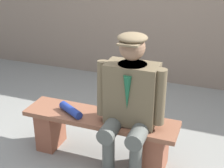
{
  "coord_description": "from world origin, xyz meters",
  "views": [
    {
      "loc": [
        -1.02,
        2.4,
        1.94
      ],
      "look_at": [
        -0.12,
        0.0,
        0.8
      ],
      "focal_mm": 50.99,
      "sensor_mm": 36.0,
      "label": 1
    }
  ],
  "objects": [
    {
      "name": "ground_plane",
      "position": [
        0.0,
        0.0,
        0.0
      ],
      "size": [
        30.0,
        30.0,
        0.0
      ],
      "primitive_type": "plane",
      "color": "gray"
    },
    {
      "name": "bench",
      "position": [
        0.0,
        0.0,
        0.28
      ],
      "size": [
        1.48,
        0.36,
        0.45
      ],
      "color": "brown",
      "rests_on": "ground"
    },
    {
      "name": "seated_man",
      "position": [
        -0.31,
        0.05,
        0.7
      ],
      "size": [
        0.62,
        0.55,
        1.29
      ],
      "color": "brown",
      "rests_on": "ground"
    },
    {
      "name": "rolled_magazine",
      "position": [
        0.28,
        0.05,
        0.49
      ],
      "size": [
        0.29,
        0.21,
        0.08
      ],
      "primitive_type": "cylinder",
      "rotation": [
        0.0,
        1.57,
        -0.53
      ],
      "color": "navy",
      "rests_on": "bench"
    },
    {
      "name": "stadium_wall",
      "position": [
        0.0,
        -2.17,
        1.07
      ],
      "size": [
        12.0,
        0.24,
        2.14
      ],
      "primitive_type": "cube",
      "color": "#7E6C5D",
      "rests_on": "ground"
    }
  ]
}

